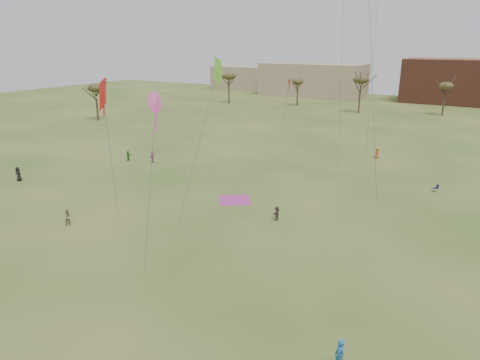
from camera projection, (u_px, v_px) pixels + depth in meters
The scene contains 14 objects.
ground at pixel (146, 307), 28.79m from camera, with size 260.00×260.00×0.00m, color #2F5219.
flyer_near_right at pixel (340, 356), 22.92m from camera, with size 0.70×0.46×1.93m, color #205D94.
spectator_fore_b at pixel (68, 217), 41.40m from camera, with size 0.77×0.60×1.59m, color #877256.
spectator_fore_c at pixel (277, 213), 42.60m from camera, with size 1.33×0.42×1.43m, color brown.
flyer_mid_a at pixel (18, 174), 54.53m from camera, with size 0.88×0.57×1.80m, color black.
spectator_mid_d at pixel (152, 157), 62.85m from camera, with size 0.99×0.41×1.69m, color #AD4899.
flyer_far_a at pixel (128, 156), 63.96m from camera, with size 1.35×0.43×1.45m, color #317A28.
flyer_far_b at pixel (377, 153), 65.21m from camera, with size 0.73×0.48×1.50m, color #A1421B.
blanket_plum at pixel (235, 200), 48.15m from camera, with size 3.39×3.39×0.03m, color #AB3486.
camp_chair_right at pixel (435, 190), 50.79m from camera, with size 0.73×0.71×0.87m.
tree_line at pixel (392, 89), 92.71m from camera, with size 117.44×49.32×8.91m.
building_tan at pixel (313, 80), 138.44m from camera, with size 32.00×14.00×10.00m, color #937F60.
building_brick at pixel (454, 81), 122.60m from camera, with size 26.00×16.00×12.00m, color brown.
building_tan_west at pixel (242, 78), 159.18m from camera, with size 20.00×12.00×8.00m, color #937F60.
Camera 1 is at (18.12, -18.19, 16.67)m, focal length 32.85 mm.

